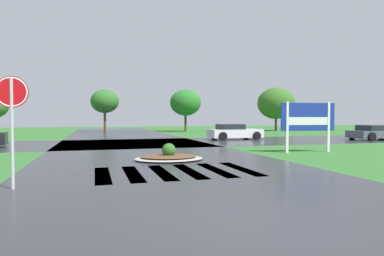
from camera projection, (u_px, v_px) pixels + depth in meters
The scene contains 10 objects.
ground_plane at pixel (262, 233), 5.15m from camera, with size 120.00×120.00×0.10m, color #2D6628.
asphalt_roadway at pixel (153, 157), 14.75m from camera, with size 9.67×80.00×0.01m, color #2B2B30.
asphalt_cross_road at pixel (133, 143), 22.50m from camera, with size 90.00×8.71×0.01m, color #2B2B30.
crosswalk_stripes at pixel (176, 172), 10.64m from camera, with size 4.95×3.15×0.01m.
stop_sign at pixel (12, 105), 8.00m from camera, with size 0.76×0.08×2.72m.
estate_billboard at pixel (308, 119), 16.51m from camera, with size 2.81×0.39×2.50m.
median_island at pixel (169, 157), 13.64m from camera, with size 2.80×2.29×0.68m.
car_white_sedan at pixel (376, 133), 25.93m from camera, with size 4.33×2.20×1.15m.
car_silver_hatch at pixel (234, 132), 26.36m from camera, with size 4.19×2.11×1.22m.
background_treeline at pixel (107, 100), 37.95m from camera, with size 48.98×5.80×6.18m.
Camera 1 is at (-2.46, -4.60, 1.72)m, focal length 31.31 mm.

